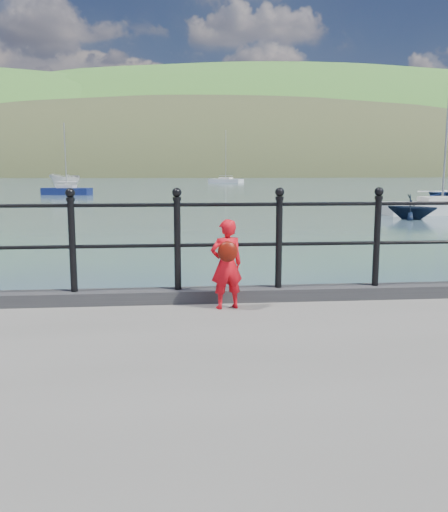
{
  "coord_description": "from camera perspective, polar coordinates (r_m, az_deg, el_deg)",
  "views": [
    {
      "loc": [
        -0.64,
        -6.42,
        2.56
      ],
      "look_at": [
        -0.06,
        -0.2,
        1.55
      ],
      "focal_mm": 38.0,
      "sensor_mm": 36.0,
      "label": 1
    }
  ],
  "objects": [
    {
      "name": "far_shore",
      "position": [
        250.18,
        3.63,
        3.38
      ],
      "size": [
        830.0,
        200.0,
        156.0
      ],
      "color": "#333A21",
      "rests_on": "ground"
    },
    {
      "name": "kerb",
      "position": [
        6.48,
        0.48,
        -4.07
      ],
      "size": [
        60.0,
        0.3,
        0.15
      ],
      "primitive_type": "cube",
      "color": "#28282B",
      "rests_on": "quay"
    },
    {
      "name": "sailboat_deep",
      "position": [
        102.01,
        0.19,
        7.92
      ],
      "size": [
        6.53,
        5.71,
        9.84
      ],
      "rotation": [
        0.0,
        0.0,
        -0.66
      ],
      "color": "white",
      "rests_on": "ground"
    },
    {
      "name": "railing",
      "position": [
        6.35,
        0.49,
        2.52
      ],
      "size": [
        18.11,
        0.11,
        1.2
      ],
      "color": "black",
      "rests_on": "kerb"
    },
    {
      "name": "sailboat_near",
      "position": [
        33.29,
        21.93,
        4.68
      ],
      "size": [
        6.94,
        2.4,
        9.29
      ],
      "rotation": [
        0.0,
        0.0,
        0.08
      ],
      "color": "silver",
      "rests_on": "ground"
    },
    {
      "name": "ground",
      "position": [
        6.94,
        0.34,
        -12.45
      ],
      "size": [
        600.0,
        600.0,
        0.0
      ],
      "primitive_type": "plane",
      "color": "#2D4251",
      "rests_on": "ground"
    },
    {
      "name": "launch_white",
      "position": [
        68.78,
        -16.38,
        7.49
      ],
      "size": [
        4.03,
        5.43,
        1.98
      ],
      "primitive_type": "imported",
      "rotation": [
        0.0,
        0.0,
        -0.47
      ],
      "color": "silver",
      "rests_on": "ground"
    },
    {
      "name": "sailboat_port",
      "position": [
        56.07,
        -16.21,
        6.53
      ],
      "size": [
        5.06,
        2.76,
        7.17
      ],
      "rotation": [
        0.0,
        0.0,
        -0.27
      ],
      "color": "navy",
      "rests_on": "ground"
    },
    {
      "name": "launch_navy",
      "position": [
        29.36,
        19.18,
        4.91
      ],
      "size": [
        3.19,
        3.11,
        1.28
      ],
      "primitive_type": "imported",
      "rotation": [
        0.0,
        0.0,
        0.95
      ],
      "color": "black",
      "rests_on": "ground"
    },
    {
      "name": "child",
      "position": [
        6.04,
        0.27,
        -0.79
      ],
      "size": [
        0.41,
        0.34,
        1.01
      ],
      "rotation": [
        0.0,
        0.0,
        3.37
      ],
      "color": "red",
      "rests_on": "quay"
    }
  ]
}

